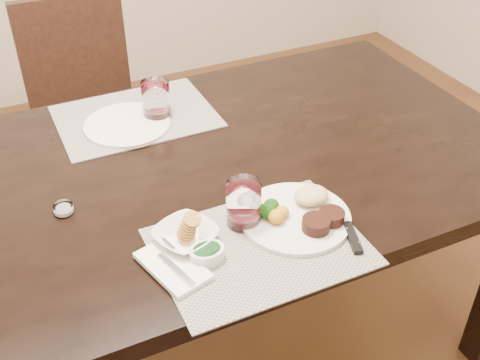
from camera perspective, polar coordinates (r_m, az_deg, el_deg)
name	(u,v)px	position (r m, az deg, el deg)	size (l,w,h in m)	color
ground_plane	(176,356)	(2.11, -6.13, -16.26)	(4.50, 4.50, 0.00)	#432315
dining_table	(160,200)	(1.64, -7.61, -1.89)	(2.00, 1.00, 0.75)	black
chair_far	(87,101)	(2.50, -14.35, 7.23)	(0.42, 0.42, 0.90)	black
placemat_near	(260,247)	(1.36, 1.88, -6.34)	(0.46, 0.34, 0.00)	gray
placemat_far	(136,116)	(1.85, -9.87, 5.97)	(0.46, 0.34, 0.00)	gray
dinner_plate	(301,214)	(1.43, 5.77, -3.21)	(0.26, 0.26, 0.05)	silver
napkin_fork	(173,266)	(1.31, -6.39, -8.08)	(0.14, 0.19, 0.02)	white
steak_knife	(345,231)	(1.41, 9.97, -4.74)	(0.06, 0.24, 0.01)	silver
cracker_bowl	(185,235)	(1.36, -5.19, -5.24)	(0.18, 0.18, 0.06)	silver
sauce_ramekin	(207,253)	(1.32, -3.16, -6.95)	(0.08, 0.12, 0.06)	silver
wine_glass_near	(244,206)	(1.39, 0.35, -2.46)	(0.08, 0.08, 0.11)	white
far_plate	(127,125)	(1.80, -10.65, 5.17)	(0.25, 0.25, 0.01)	silver
wine_glass_far	(156,102)	(1.81, -7.94, 7.35)	(0.08, 0.08, 0.12)	white
salt_cellar	(64,209)	(1.51, -16.38, -2.68)	(0.05, 0.05, 0.02)	white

